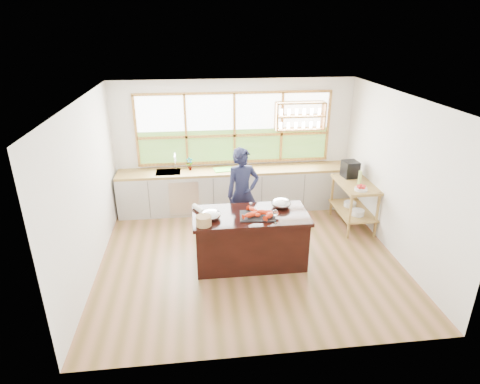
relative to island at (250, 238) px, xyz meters
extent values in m
plane|color=#976443|center=(0.00, 0.20, -0.45)|extent=(5.00, 5.00, 0.00)
cube|color=silver|center=(0.00, 2.45, 0.90)|extent=(5.00, 0.02, 2.70)
cube|color=silver|center=(0.00, -2.05, 0.90)|extent=(5.00, 0.02, 2.70)
cube|color=silver|center=(-2.50, 0.20, 0.90)|extent=(0.02, 4.50, 2.70)
cube|color=silver|center=(2.50, 0.20, 0.90)|extent=(0.02, 4.50, 2.70)
cube|color=white|center=(0.00, 0.20, 2.25)|extent=(5.00, 4.50, 0.02)
cube|color=#B3843A|center=(0.00, 2.42, 1.25)|extent=(4.05, 0.06, 1.50)
cube|color=white|center=(0.00, 2.44, 1.59)|extent=(3.98, 0.01, 0.75)
cube|color=#255919|center=(0.00, 2.44, 0.87)|extent=(3.98, 0.01, 0.70)
cube|color=#B3843A|center=(1.35, 2.31, 1.77)|extent=(1.00, 0.28, 0.03)
cube|color=#B3843A|center=(1.35, 2.31, 1.50)|extent=(1.00, 0.28, 0.03)
cube|color=#B3843A|center=(1.35, 2.31, 1.22)|extent=(1.00, 0.28, 0.03)
cube|color=#B3843A|center=(0.85, 2.31, 1.50)|extent=(0.03, 0.28, 0.55)
cube|color=#B3843A|center=(1.85, 2.31, 1.50)|extent=(0.03, 0.28, 0.55)
cube|color=#B6B5AB|center=(0.00, 2.14, -0.03)|extent=(4.90, 0.62, 0.85)
cube|color=silver|center=(-1.10, 1.82, -0.02)|extent=(0.60, 0.01, 0.72)
cube|color=olive|center=(0.00, 2.14, 0.42)|extent=(4.90, 0.62, 0.05)
cube|color=silver|center=(-1.40, 2.14, 0.37)|extent=(0.50, 0.42, 0.16)
cube|color=olive|center=(2.45, 0.60, 0.00)|extent=(0.04, 0.04, 0.90)
cube|color=olive|center=(2.45, 1.60, 0.00)|extent=(0.04, 0.04, 0.90)
cube|color=olive|center=(1.93, 0.60, 0.00)|extent=(0.04, 0.04, 0.90)
cube|color=olive|center=(1.93, 1.60, 0.00)|extent=(0.04, 0.04, 0.90)
cube|color=olive|center=(2.19, 1.10, -0.13)|extent=(0.62, 1.10, 0.03)
cube|color=olive|center=(2.19, 1.10, 0.42)|extent=(0.62, 1.10, 0.05)
cylinder|color=silver|center=(2.19, 0.85, -0.07)|extent=(0.24, 0.24, 0.11)
cylinder|color=silver|center=(2.19, 1.25, -0.07)|extent=(0.24, 0.24, 0.09)
cube|color=black|center=(0.00, 0.00, -0.03)|extent=(1.77, 0.82, 0.84)
cube|color=black|center=(0.00, 0.00, 0.42)|extent=(1.85, 0.90, 0.06)
imported|color=#181B36|center=(-0.01, 0.94, 0.40)|extent=(0.70, 0.54, 1.71)
imported|color=slate|center=(-0.96, 2.20, 0.58)|extent=(0.16, 0.13, 0.28)
cube|color=#63CE3D|center=(-0.26, 2.14, 0.45)|extent=(0.44, 0.35, 0.01)
cube|color=black|center=(2.19, 1.44, 0.61)|extent=(0.31, 0.33, 0.32)
cylinder|color=#A5C45D|center=(2.24, 1.06, 0.57)|extent=(0.07, 0.07, 0.26)
cylinder|color=silver|center=(2.14, 0.73, 0.47)|extent=(0.23, 0.23, 0.05)
sphere|color=red|center=(2.19, 0.73, 0.52)|extent=(0.07, 0.07, 0.07)
sphere|color=red|center=(2.16, 0.78, 0.52)|extent=(0.07, 0.07, 0.07)
sphere|color=red|center=(2.10, 0.76, 0.52)|extent=(0.07, 0.07, 0.07)
sphere|color=red|center=(2.10, 0.70, 0.52)|extent=(0.07, 0.07, 0.07)
sphere|color=red|center=(2.16, 0.69, 0.52)|extent=(0.07, 0.07, 0.07)
cube|color=black|center=(0.10, -0.10, 0.45)|extent=(0.58, 0.45, 0.02)
ellipsoid|color=red|center=(-0.02, -0.15, 0.50)|extent=(0.23, 0.15, 0.08)
ellipsoid|color=red|center=(0.18, -0.08, 0.50)|extent=(0.23, 0.14, 0.08)
ellipsoid|color=red|center=(0.28, -0.20, 0.50)|extent=(0.21, 0.21, 0.08)
ellipsoid|color=red|center=(0.05, 0.02, 0.50)|extent=(0.18, 0.23, 0.08)
ellipsoid|color=silver|center=(-0.64, -0.09, 0.51)|extent=(0.32, 0.32, 0.15)
ellipsoid|color=silver|center=(0.54, 0.21, 0.51)|extent=(0.33, 0.33, 0.16)
cylinder|color=silver|center=(0.33, -0.34, 0.45)|extent=(0.06, 0.06, 0.01)
cylinder|color=silver|center=(0.33, -0.34, 0.52)|extent=(0.01, 0.01, 0.13)
ellipsoid|color=silver|center=(0.33, -0.34, 0.62)|extent=(0.08, 0.08, 0.10)
cylinder|color=tan|center=(-0.76, -0.30, 0.52)|extent=(0.24, 0.24, 0.15)
cylinder|color=silver|center=(-0.83, 0.21, 0.49)|extent=(0.21, 0.30, 0.08)
camera|label=1|loc=(-0.84, -5.70, 3.27)|focal=30.00mm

